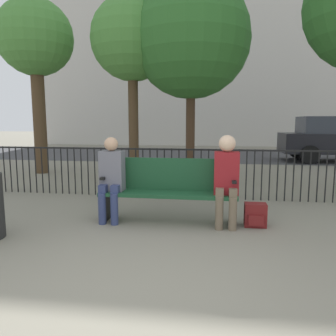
{
  "coord_description": "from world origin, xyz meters",
  "views": [
    {
      "loc": [
        0.67,
        -2.33,
        1.47
      ],
      "look_at": [
        0.0,
        2.24,
        0.8
      ],
      "focal_mm": 35.0,
      "sensor_mm": 36.0,
      "label": 1
    }
  ],
  "objects_px": {
    "seated_person_0": "(111,175)",
    "tree_2": "(191,39)",
    "seated_person_1": "(226,175)",
    "backpack": "(255,215)",
    "tree_0": "(35,41)",
    "tree_3": "(132,40)",
    "park_bench": "(169,187)"
  },
  "relations": [
    {
      "from": "seated_person_1",
      "to": "backpack",
      "type": "relative_size",
      "value": 3.88
    },
    {
      "from": "backpack",
      "to": "tree_0",
      "type": "distance_m",
      "value": 7.59
    },
    {
      "from": "seated_person_0",
      "to": "tree_3",
      "type": "distance_m",
      "value": 5.06
    },
    {
      "from": "park_bench",
      "to": "tree_3",
      "type": "distance_m",
      "value": 5.25
    },
    {
      "from": "park_bench",
      "to": "tree_0",
      "type": "xyz_separation_m",
      "value": [
        -4.2,
        3.93,
        3.1
      ]
    },
    {
      "from": "seated_person_1",
      "to": "tree_3",
      "type": "relative_size",
      "value": 0.27
    },
    {
      "from": "tree_0",
      "to": "seated_person_0",
      "type": "bearing_deg",
      "value": -50.26
    },
    {
      "from": "park_bench",
      "to": "backpack",
      "type": "height_order",
      "value": "park_bench"
    },
    {
      "from": "tree_0",
      "to": "tree_2",
      "type": "distance_m",
      "value": 4.2
    },
    {
      "from": "seated_person_1",
      "to": "tree_2",
      "type": "bearing_deg",
      "value": 101.26
    },
    {
      "from": "tree_0",
      "to": "tree_3",
      "type": "bearing_deg",
      "value": 1.31
    },
    {
      "from": "park_bench",
      "to": "seated_person_0",
      "type": "distance_m",
      "value": 0.86
    },
    {
      "from": "tree_0",
      "to": "tree_2",
      "type": "bearing_deg",
      "value": 1.75
    },
    {
      "from": "seated_person_1",
      "to": "backpack",
      "type": "xyz_separation_m",
      "value": [
        0.41,
        0.03,
        -0.56
      ]
    },
    {
      "from": "seated_person_0",
      "to": "tree_2",
      "type": "height_order",
      "value": "tree_2"
    },
    {
      "from": "park_bench",
      "to": "seated_person_1",
      "type": "distance_m",
      "value": 0.86
    },
    {
      "from": "tree_0",
      "to": "tree_3",
      "type": "distance_m",
      "value": 2.67
    },
    {
      "from": "seated_person_1",
      "to": "tree_0",
      "type": "height_order",
      "value": "tree_0"
    },
    {
      "from": "seated_person_0",
      "to": "tree_3",
      "type": "relative_size",
      "value": 0.27
    },
    {
      "from": "backpack",
      "to": "tree_3",
      "type": "distance_m",
      "value": 5.98
    },
    {
      "from": "tree_0",
      "to": "tree_2",
      "type": "height_order",
      "value": "tree_2"
    },
    {
      "from": "seated_person_0",
      "to": "tree_2",
      "type": "relative_size",
      "value": 0.24
    },
    {
      "from": "park_bench",
      "to": "seated_person_1",
      "type": "height_order",
      "value": "seated_person_1"
    },
    {
      "from": "tree_0",
      "to": "tree_2",
      "type": "xyz_separation_m",
      "value": [
        4.19,
        0.13,
        -0.07
      ]
    },
    {
      "from": "seated_person_1",
      "to": "tree_0",
      "type": "xyz_separation_m",
      "value": [
        -5.03,
        4.06,
        2.88
      ]
    },
    {
      "from": "seated_person_0",
      "to": "tree_0",
      "type": "bearing_deg",
      "value": 129.74
    },
    {
      "from": "backpack",
      "to": "tree_3",
      "type": "xyz_separation_m",
      "value": [
        -2.77,
        4.09,
        3.37
      ]
    },
    {
      "from": "tree_0",
      "to": "tree_2",
      "type": "relative_size",
      "value": 0.93
    },
    {
      "from": "park_bench",
      "to": "backpack",
      "type": "distance_m",
      "value": 1.29
    },
    {
      "from": "tree_3",
      "to": "park_bench",
      "type": "bearing_deg",
      "value": -68.95
    },
    {
      "from": "tree_0",
      "to": "tree_3",
      "type": "xyz_separation_m",
      "value": [
        2.67,
        0.06,
        -0.06
      ]
    },
    {
      "from": "park_bench",
      "to": "tree_2",
      "type": "height_order",
      "value": "tree_2"
    }
  ]
}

